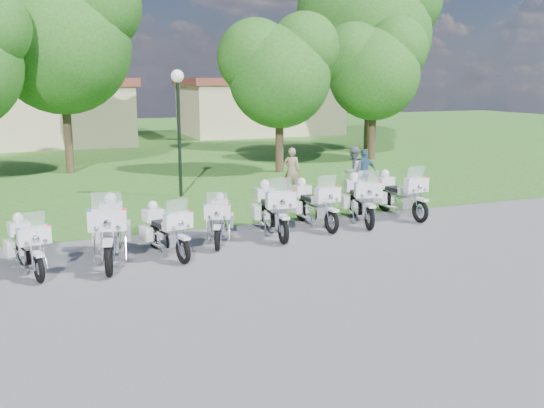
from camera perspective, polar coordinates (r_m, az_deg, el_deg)
name	(u,v)px	position (r m, az deg, el deg)	size (l,w,h in m)	color
ground	(265,255)	(14.29, -0.64, -4.84)	(100.00, 100.00, 0.00)	#5C5C61
grass_lawn	(115,143)	(40.29, -14.57, 5.57)	(100.00, 48.00, 0.01)	#29631F
motorcycle_0	(27,245)	(13.96, -22.06, -3.56)	(1.01, 2.10, 1.43)	black
motorcycle_1	(110,230)	(14.09, -14.98, -2.39)	(1.12, 2.60, 1.76)	black
motorcycle_2	(165,230)	(14.41, -10.00, -2.39)	(1.02, 2.11, 1.44)	black
motorcycle_3	(219,219)	(15.39, -5.01, -1.41)	(1.13, 2.00, 1.40)	black
motorcycle_4	(272,209)	(16.03, 0.03, -0.46)	(0.95, 2.45, 1.65)	black
motorcycle_5	(314,203)	(16.97, 3.95, 0.06)	(0.86, 2.31, 1.55)	black
motorcycle_6	(360,199)	(17.61, 8.29, 0.50)	(1.17, 2.38, 1.63)	black
motorcycle_7	(399,194)	(18.61, 11.88, 0.94)	(0.88, 2.39, 1.60)	black
lamp_post	(178,102)	(21.21, -8.83, 9.47)	(0.44, 0.44, 4.38)	black
tree_1	(60,31)	(27.89, -19.36, 15.07)	(6.80, 5.81, 9.07)	#38281C
tree_2	(278,67)	(26.65, 0.61, 12.77)	(5.17, 4.41, 6.89)	#38281C
tree_3	(373,66)	(31.30, 9.52, 12.72)	(5.33, 4.55, 7.10)	#38281C
tree_4	(369,23)	(36.15, 9.12, 16.48)	(8.10, 6.91, 10.80)	#38281C
building_west	(11,112)	(40.85, -23.35, 7.98)	(14.56, 8.32, 4.10)	beige
building_east	(259,106)	(45.69, -1.22, 9.22)	(11.44, 7.28, 4.10)	beige
bystander_a	(292,171)	(21.80, 1.87, 3.15)	(0.60, 0.39, 1.65)	gray
bystander_b	(353,172)	(21.23, 7.62, 2.99)	(0.86, 0.67, 1.77)	slate
bystander_c	(364,172)	(21.85, 8.65, 2.99)	(0.94, 0.39, 1.61)	#355681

